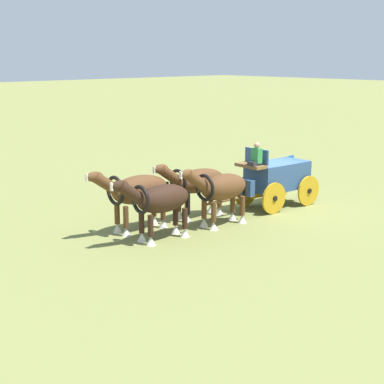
{
  "coord_description": "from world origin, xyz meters",
  "views": [
    {
      "loc": [
        17.74,
        14.28,
        5.79
      ],
      "look_at": [
        4.33,
        -0.23,
        1.2
      ],
      "focal_mm": 55.28,
      "sensor_mm": 36.0,
      "label": 1
    }
  ],
  "objects_px": {
    "draft_horse_rear_off": "(196,183)",
    "draft_horse_lead_off": "(137,191)",
    "draft_horse_lead_near": "(159,201)",
    "show_wagon": "(275,177)",
    "draft_horse_rear_near": "(221,189)"
  },
  "relations": [
    {
      "from": "draft_horse_rear_off",
      "to": "draft_horse_lead_off",
      "type": "height_order",
      "value": "draft_horse_lead_off"
    },
    {
      "from": "draft_horse_lead_near",
      "to": "draft_horse_lead_off",
      "type": "bearing_deg",
      "value": -93.96
    },
    {
      "from": "show_wagon",
      "to": "draft_horse_rear_off",
      "type": "xyz_separation_m",
      "value": [
        3.39,
        -0.86,
        0.14
      ]
    },
    {
      "from": "draft_horse_lead_near",
      "to": "show_wagon",
      "type": "bearing_deg",
      "value": -177.28
    },
    {
      "from": "show_wagon",
      "to": "draft_horse_lead_near",
      "type": "bearing_deg",
      "value": 2.72
    },
    {
      "from": "draft_horse_rear_off",
      "to": "draft_horse_lead_off",
      "type": "bearing_deg",
      "value": -3.38
    },
    {
      "from": "draft_horse_rear_off",
      "to": "draft_horse_lead_off",
      "type": "distance_m",
      "value": 2.58
    },
    {
      "from": "draft_horse_lead_near",
      "to": "draft_horse_lead_off",
      "type": "relative_size",
      "value": 0.94
    },
    {
      "from": "show_wagon",
      "to": "draft_horse_lead_near",
      "type": "distance_m",
      "value": 6.07
    },
    {
      "from": "draft_horse_rear_near",
      "to": "draft_horse_lead_off",
      "type": "height_order",
      "value": "draft_horse_lead_off"
    },
    {
      "from": "draft_horse_rear_off",
      "to": "draft_horse_lead_near",
      "type": "bearing_deg",
      "value": 23.21
    },
    {
      "from": "draft_horse_rear_off",
      "to": "draft_horse_lead_near",
      "type": "relative_size",
      "value": 1.08
    },
    {
      "from": "draft_horse_rear_off",
      "to": "draft_horse_lead_near",
      "type": "height_order",
      "value": "draft_horse_rear_off"
    },
    {
      "from": "show_wagon",
      "to": "draft_horse_rear_off",
      "type": "bearing_deg",
      "value": -14.19
    },
    {
      "from": "draft_horse_rear_near",
      "to": "draft_horse_lead_near",
      "type": "height_order",
      "value": "draft_horse_rear_near"
    }
  ]
}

